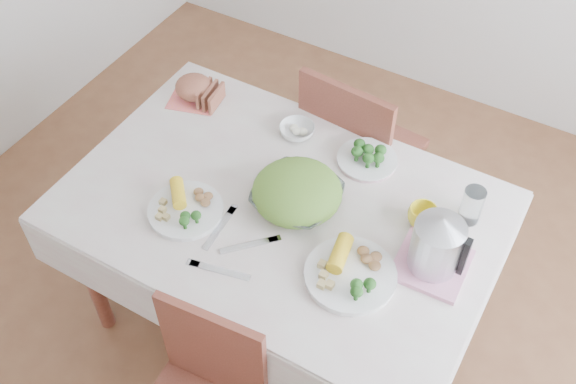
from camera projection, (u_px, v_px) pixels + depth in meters
The scene contains 18 objects.
floor at pixel (282, 318), 2.92m from camera, with size 3.60×3.60×0.00m, color brown.
dining_table at pixel (281, 269), 2.64m from camera, with size 1.40×0.90×0.75m, color brown.
tablecloth at pixel (280, 206), 2.36m from camera, with size 1.50×1.00×0.01m, color beige.
chair_far at pixel (363, 151), 2.95m from camera, with size 0.43×0.43×0.95m, color brown.
salad_bowl at pixel (297, 197), 2.33m from camera, with size 0.29×0.29×0.07m, color white.
dinner_plate_left at pixel (186, 211), 2.32m from camera, with size 0.26×0.26×0.02m, color white.
dinner_plate_right at pixel (350, 275), 2.14m from camera, with size 0.30×0.30×0.02m, color white.
broccoli_plate at pixel (367, 160), 2.48m from camera, with size 0.22×0.22×0.02m, color beige.
napkin at pixel (195, 97), 2.73m from camera, with size 0.19×0.19×0.00m, color #FC7065.
bread_loaf at pixel (194, 86), 2.69m from camera, with size 0.15×0.15×0.09m, color brown.
fruit_bowl at pixel (297, 131), 2.57m from camera, with size 0.14×0.14×0.04m, color white.
yellow_mug at pixel (422, 216), 2.26m from camera, with size 0.10×0.10×0.08m, color yellow.
glass_tumbler at pixel (471, 206), 2.26m from camera, with size 0.07×0.07×0.14m, color white.
pink_tray at pixel (431, 265), 2.17m from camera, with size 0.23×0.23×0.02m, color #CD7D9C.
electric_kettle at pixel (437, 243), 2.09m from camera, with size 0.16×0.16×0.23m, color #B2B5BA.
fork_left at pixel (219, 228), 2.28m from camera, with size 0.02×0.20×0.00m, color silver.
fork_right at pixel (249, 245), 2.23m from camera, with size 0.02×0.20×0.00m, color silver.
knife at pixel (220, 270), 2.16m from camera, with size 0.02×0.21×0.00m, color silver.
Camera 1 is at (0.79, -1.31, 2.55)m, focal length 42.00 mm.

